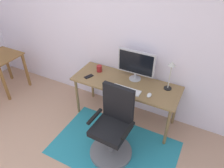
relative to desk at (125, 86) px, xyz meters
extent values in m
cube|color=white|center=(-0.46, 0.37, 0.67)|extent=(6.00, 0.10, 2.60)
cube|color=teal|center=(0.14, -0.64, -0.63)|extent=(1.74, 1.09, 0.01)
cube|color=olive|center=(0.00, 0.00, 0.05)|extent=(1.62, 0.59, 0.03)
cylinder|color=olive|center=(-0.75, -0.24, -0.30)|extent=(0.04, 0.04, 0.67)
cylinder|color=olive|center=(0.75, -0.24, -0.30)|extent=(0.04, 0.04, 0.67)
cylinder|color=olive|center=(-0.75, 0.24, -0.30)|extent=(0.04, 0.04, 0.67)
cylinder|color=olive|center=(0.75, 0.24, -0.30)|extent=(0.04, 0.04, 0.67)
cylinder|color=#B2B2B7|center=(0.09, 0.16, 0.08)|extent=(0.18, 0.18, 0.01)
cylinder|color=#B2B2B7|center=(0.09, 0.16, 0.13)|extent=(0.04, 0.04, 0.09)
cube|color=#B7B7BC|center=(0.09, 0.16, 0.35)|extent=(0.56, 0.04, 0.37)
cube|color=black|center=(0.09, 0.14, 0.35)|extent=(0.52, 0.00, 0.33)
cube|color=white|center=(0.08, -0.17, 0.08)|extent=(0.43, 0.13, 0.02)
ellipsoid|color=white|center=(0.42, -0.15, 0.09)|extent=(0.06, 0.10, 0.03)
cylinder|color=maroon|center=(-0.51, 0.10, 0.12)|extent=(0.09, 0.09, 0.10)
cube|color=black|center=(-0.57, -0.12, 0.07)|extent=(0.12, 0.16, 0.01)
cylinder|color=black|center=(0.60, 0.14, 0.08)|extent=(0.11, 0.11, 0.01)
cylinder|color=beige|center=(0.60, 0.14, 0.27)|extent=(0.02, 0.02, 0.37)
cone|color=beige|center=(0.60, 0.14, 0.48)|extent=(0.10, 0.10, 0.06)
cylinder|color=slate|center=(0.14, -0.74, -0.61)|extent=(0.59, 0.59, 0.05)
cylinder|color=slate|center=(0.14, -0.74, -0.39)|extent=(0.06, 0.06, 0.39)
cube|color=black|center=(0.14, -0.74, -0.15)|extent=(0.46, 0.46, 0.08)
cube|color=black|center=(0.14, -0.55, 0.15)|extent=(0.42, 0.08, 0.52)
cube|color=black|center=(-0.11, -0.73, -0.04)|extent=(0.05, 0.31, 0.03)
cube|color=black|center=(0.38, -0.75, -0.04)|extent=(0.05, 0.31, 0.03)
cube|color=brown|center=(-2.33, -0.30, 0.08)|extent=(0.59, 0.59, 0.02)
cube|color=brown|center=(-2.08, -0.55, -0.28)|extent=(0.04, 0.04, 0.70)
cube|color=brown|center=(-2.59, -0.04, -0.28)|extent=(0.04, 0.04, 0.70)
cube|color=brown|center=(-2.08, -0.04, -0.28)|extent=(0.04, 0.04, 0.70)
camera|label=1|loc=(1.02, -2.42, 1.91)|focal=34.42mm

